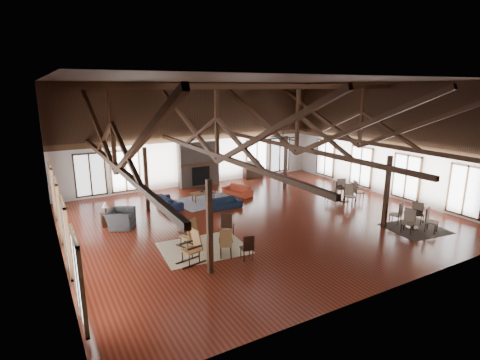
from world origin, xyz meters
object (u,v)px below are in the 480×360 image
sofa_orange (237,190)px  armchair (121,219)px  sofa_navy_left (169,201)px  coffee_table (203,193)px  sofa_navy_front (225,203)px  cafe_table_far (345,191)px  tv_console (253,173)px  cafe_table_near (413,217)px

sofa_orange → armchair: armchair is taller
sofa_navy_left → coffee_table: 1.84m
sofa_orange → armchair: 6.88m
sofa_navy_front → sofa_navy_left: sofa_navy_left is taller
armchair → coffee_table: bearing=-40.6°
sofa_navy_left → coffee_table: size_ratio=1.42×
sofa_orange → armchair: (-6.62, -1.86, 0.12)m
sofa_orange → sofa_navy_front: bearing=-61.8°
armchair → cafe_table_far: cafe_table_far is taller
sofa_navy_front → tv_console: tv_console is taller
sofa_navy_front → sofa_navy_left: (-2.26, 1.56, 0.02)m
sofa_navy_front → armchair: bearing=-178.1°
cafe_table_near → cafe_table_far: 4.26m
armchair → cafe_table_near: 12.20m
armchair → cafe_table_far: (10.90, -1.85, 0.14)m
armchair → cafe_table_far: 11.05m
sofa_navy_front → coffee_table: size_ratio=1.29×
cafe_table_near → cafe_table_far: cafe_table_far is taller
coffee_table → armchair: bearing=-166.5°
sofa_navy_front → sofa_orange: bearing=46.8°
cafe_table_far → coffee_table: bearing=150.7°
coffee_table → sofa_orange: bearing=-3.8°
sofa_navy_front → armchair: size_ratio=1.44×
sofa_navy_left → cafe_table_near: 11.07m
sofa_navy_left → cafe_table_far: cafe_table_far is taller
cafe_table_near → cafe_table_far: (0.33, 4.25, 0.02)m
coffee_table → tv_console: (4.90, 3.08, -0.09)m
coffee_table → sofa_navy_front: bearing=-82.7°
armchair → cafe_table_near: cafe_table_near is taller
sofa_orange → tv_console: size_ratio=1.37×
sofa_navy_front → sofa_orange: 2.41m
coffee_table → sofa_navy_left: bearing=174.1°
armchair → cafe_table_near: bearing=-91.5°
sofa_navy_left → cafe_table_far: bearing=-116.8°
sofa_navy_left → armchair: 3.18m
sofa_navy_front → cafe_table_near: 8.38m
sofa_navy_front → tv_console: 6.48m
coffee_table → cafe_table_near: 9.88m
armchair → cafe_table_near: size_ratio=0.60×
sofa_orange → cafe_table_far: 5.67m
sofa_navy_left → cafe_table_far: 8.93m
tv_console → cafe_table_far: bearing=-77.6°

